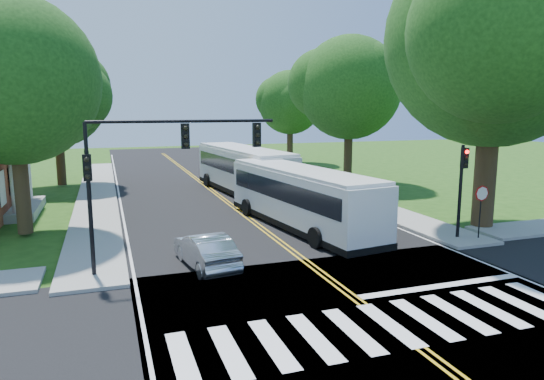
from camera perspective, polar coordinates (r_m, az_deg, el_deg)
name	(u,v)px	position (r m, az deg, el deg)	size (l,w,h in m)	color
ground	(380,318)	(15.42, 12.62, -14.48)	(140.00, 140.00, 0.00)	#1F4711
road	(232,206)	(31.48, -4.74, -1.85)	(14.00, 96.00, 0.01)	black
cross_road	(380,318)	(15.42, 12.62, -14.46)	(60.00, 12.00, 0.01)	black
center_line	(218,195)	(35.30, -6.34, -0.61)	(0.36, 70.00, 0.01)	gold
edge_line_w	(120,201)	(34.49, -17.43, -1.24)	(0.12, 70.00, 0.01)	silver
edge_line_e	(305,190)	(37.35, 3.88, -0.01)	(0.12, 70.00, 0.01)	silver
crosswalk	(389,324)	(15.03, 13.65, -15.11)	(12.60, 3.00, 0.01)	silver
stop_bar	(442,286)	(18.53, 19.40, -10.56)	(6.60, 0.40, 0.01)	silver
sidewalk_nw	(97,194)	(37.43, -19.87, -0.45)	(2.60, 40.00, 0.15)	gray
sidewalk_ne	(307,183)	(40.65, 4.19, 0.85)	(2.60, 40.00, 0.15)	gray
tree_ne_big	(495,39)	(27.43, 24.78, 15.84)	(10.80, 10.80, 14.91)	#322114
tree_west_near	(13,80)	(26.25, -28.22, 11.31)	(8.00, 8.00, 11.40)	#322114
tree_west_far	(56,98)	(42.07, -24.07, 9.82)	(7.60, 7.60, 10.67)	#322114
tree_east_mid	(350,88)	(40.69, 9.13, 11.77)	(8.40, 8.40, 11.93)	#322114
tree_east_far	(290,103)	(55.66, 2.16, 10.24)	(7.20, 7.20, 10.34)	#322114
signal_nw	(154,159)	(18.52, -13.67, 3.58)	(7.15, 0.46, 5.66)	black
signal_ne	(462,179)	(24.41, 21.44, 1.24)	(0.30, 0.46, 4.40)	black
stop_sign	(481,199)	(24.73, 23.41, -0.98)	(0.76, 0.08, 2.53)	black
bus_lead	(300,197)	(25.40, 3.37, -0.77)	(4.26, 12.36, 3.14)	silver
bus_follow	(243,169)	(35.67, -3.41, 2.43)	(4.19, 13.28, 3.38)	silver
hatchback	(206,250)	(19.42, -7.80, -7.04)	(1.45, 4.17, 1.37)	silver
suv	(354,210)	(27.21, 9.67, -2.29)	(2.26, 4.91, 1.36)	silver
dark_sedan	(291,187)	(35.11, 2.22, 0.41)	(1.74, 4.28, 1.24)	black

